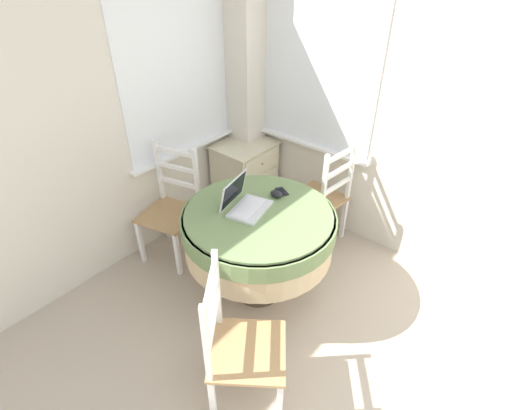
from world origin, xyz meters
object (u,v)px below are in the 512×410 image
at_px(computer_mouse, 276,194).
at_px(dining_chair_near_right_window, 322,198).
at_px(dining_chair_near_back_window, 172,209).
at_px(corner_cabinet, 245,176).
at_px(cell_phone, 282,191).
at_px(dining_chair_camera_near, 239,347).
at_px(round_dining_table, 258,230).
at_px(laptop, 244,203).

xyz_separation_m(computer_mouse, dining_chair_near_right_window, (0.63, -0.03, -0.33)).
height_order(dining_chair_near_back_window, corner_cabinet, dining_chair_near_back_window).
bearing_deg(cell_phone, dining_chair_camera_near, -154.19).
xyz_separation_m(computer_mouse, dining_chair_camera_near, (-0.97, -0.50, -0.33)).
height_order(dining_chair_near_right_window, corner_cabinet, dining_chair_near_right_window).
xyz_separation_m(dining_chair_near_back_window, corner_cabinet, (0.95, 0.02, -0.11)).
bearing_deg(computer_mouse, cell_phone, 6.84).
relative_size(dining_chair_camera_near, corner_cabinet, 1.42).
distance_m(round_dining_table, cell_phone, 0.35).
distance_m(round_dining_table, dining_chair_near_back_window, 0.89).
xyz_separation_m(computer_mouse, dining_chair_near_back_window, (-0.33, 0.85, -0.33)).
relative_size(laptop, cell_phone, 2.79).
bearing_deg(dining_chair_camera_near, laptop, 39.43).
distance_m(laptop, computer_mouse, 0.28).
bearing_deg(round_dining_table, cell_phone, 6.55).
bearing_deg(cell_phone, corner_cabinet, 57.72).
relative_size(dining_chair_near_right_window, dining_chair_camera_near, 1.00).
distance_m(computer_mouse, dining_chair_near_right_window, 0.71).
height_order(computer_mouse, corner_cabinet, computer_mouse).
relative_size(dining_chair_near_right_window, corner_cabinet, 1.42).
bearing_deg(computer_mouse, laptop, 162.52).
bearing_deg(corner_cabinet, computer_mouse, -125.66).
height_order(round_dining_table, laptop, laptop).
xyz_separation_m(round_dining_table, dining_chair_near_back_window, (-0.10, 0.87, -0.16)).
distance_m(round_dining_table, dining_chair_camera_near, 0.89).
relative_size(round_dining_table, corner_cabinet, 1.57).
bearing_deg(dining_chair_camera_near, cell_phone, 25.81).
bearing_deg(dining_chair_near_right_window, dining_chair_near_back_window, 137.70).
bearing_deg(corner_cabinet, dining_chair_near_right_window, -89.54).
distance_m(cell_phone, dining_chair_near_right_window, 0.63).
distance_m(laptop, corner_cabinet, 1.27).
relative_size(laptop, dining_chair_camera_near, 0.37).
bearing_deg(cell_phone, round_dining_table, -173.45).
distance_m(laptop, dining_chair_near_back_window, 0.84).
relative_size(computer_mouse, dining_chair_near_back_window, 0.10).
bearing_deg(round_dining_table, corner_cabinet, 46.15).
bearing_deg(dining_chair_near_right_window, corner_cabinet, 90.46).
distance_m(dining_chair_near_back_window, corner_cabinet, 0.96).
bearing_deg(round_dining_table, computer_mouse, 6.45).
xyz_separation_m(dining_chair_near_right_window, dining_chair_camera_near, (-1.60, -0.47, 0.00)).
relative_size(dining_chair_near_back_window, dining_chair_near_right_window, 1.00).
relative_size(computer_mouse, dining_chair_camera_near, 0.10).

